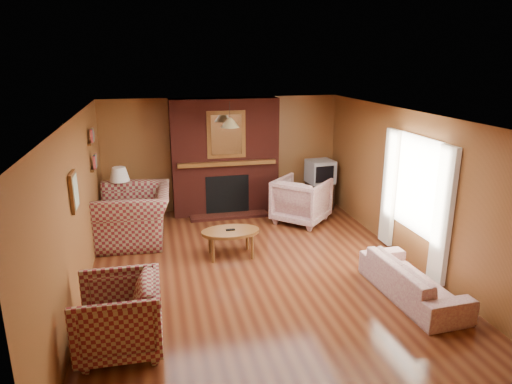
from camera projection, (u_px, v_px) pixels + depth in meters
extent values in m
plane|color=#441C0E|center=(258.00, 272.00, 7.03)|extent=(6.50, 6.50, 0.00)
plane|color=white|center=(258.00, 116.00, 6.35)|extent=(6.50, 6.50, 0.00)
plane|color=brown|center=(223.00, 154.00, 9.73)|extent=(6.50, 0.00, 6.50)
plane|color=brown|center=(350.00, 315.00, 3.65)|extent=(6.50, 0.00, 6.50)
plane|color=brown|center=(78.00, 210.00, 6.15)|extent=(0.00, 6.50, 6.50)
plane|color=brown|center=(411.00, 188.00, 7.23)|extent=(0.00, 6.50, 6.50)
cube|color=#48160F|center=(225.00, 157.00, 9.49)|extent=(2.20, 0.50, 2.40)
cube|color=black|center=(227.00, 194.00, 9.49)|extent=(0.90, 0.06, 0.80)
cube|color=#48160F|center=(229.00, 216.00, 9.45)|extent=(1.60, 0.35, 0.06)
cube|color=brown|center=(227.00, 163.00, 9.26)|extent=(2.00, 0.18, 0.08)
cube|color=brown|center=(226.00, 135.00, 9.13)|extent=(0.78, 0.05, 0.95)
cube|color=white|center=(226.00, 135.00, 9.10)|extent=(0.62, 0.02, 0.80)
cube|color=beige|center=(443.00, 216.00, 6.37)|extent=(0.08, 0.35, 2.00)
cube|color=beige|center=(389.00, 188.00, 7.77)|extent=(0.08, 0.35, 2.00)
cube|color=white|center=(417.00, 185.00, 7.01)|extent=(0.03, 1.10, 1.50)
cube|color=brown|center=(94.00, 168.00, 7.89)|extent=(0.06, 0.55, 0.04)
cube|color=brown|center=(91.00, 142.00, 7.76)|extent=(0.06, 0.55, 0.04)
cube|color=brown|center=(74.00, 192.00, 5.78)|extent=(0.04, 0.40, 0.50)
cube|color=beige|center=(76.00, 191.00, 5.78)|extent=(0.01, 0.32, 0.42)
cylinder|color=black|center=(230.00, 111.00, 8.55)|extent=(0.01, 0.01, 0.35)
cone|color=#BE834C|center=(230.00, 123.00, 8.61)|extent=(0.36, 0.36, 0.18)
imported|color=maroon|center=(134.00, 215.00, 8.16)|extent=(1.35, 1.53, 0.95)
imported|color=maroon|center=(118.00, 316.00, 5.06)|extent=(0.95, 0.92, 0.85)
imported|color=beige|center=(412.00, 280.00, 6.24)|extent=(0.77, 1.79, 0.51)
imported|color=beige|center=(301.00, 200.00, 9.10)|extent=(1.37, 1.37, 0.89)
ellipsoid|color=brown|center=(230.00, 232.00, 7.50)|extent=(0.96, 0.60, 0.05)
cube|color=black|center=(230.00, 230.00, 7.49)|extent=(0.15, 0.05, 0.02)
cylinder|color=brown|center=(247.00, 239.00, 7.81)|extent=(0.05, 0.05, 0.40)
cylinder|color=brown|center=(210.00, 242.00, 7.67)|extent=(0.05, 0.05, 0.40)
cylinder|color=brown|center=(252.00, 247.00, 7.45)|extent=(0.05, 0.05, 0.40)
cylinder|color=brown|center=(213.00, 251.00, 7.31)|extent=(0.05, 0.05, 0.40)
cube|color=brown|center=(123.00, 213.00, 8.78)|extent=(0.45, 0.45, 0.59)
sphere|color=white|center=(121.00, 191.00, 8.66)|extent=(0.30, 0.30, 0.30)
cylinder|color=black|center=(120.00, 183.00, 8.61)|extent=(0.03, 0.03, 0.09)
cone|color=white|center=(119.00, 174.00, 8.56)|extent=(0.38, 0.38, 0.26)
cube|color=black|center=(319.00, 195.00, 10.01)|extent=(0.53, 0.48, 0.57)
cube|color=#9FA2A7|center=(320.00, 171.00, 9.86)|extent=(0.58, 0.56, 0.49)
cube|color=black|center=(325.00, 174.00, 9.61)|extent=(0.41, 0.06, 0.35)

